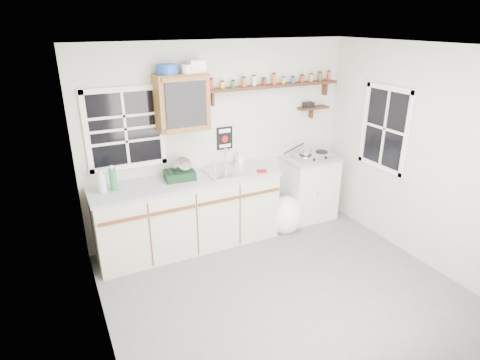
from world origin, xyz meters
name	(u,v)px	position (x,y,z in m)	size (l,w,h in m)	color
room	(287,182)	(0.00, 0.00, 1.25)	(3.64, 3.24, 2.54)	#59595C
main_cabinet	(189,213)	(-0.58, 1.30, 0.46)	(2.31, 0.63, 0.92)	beige
right_cabinet	(308,188)	(1.25, 1.32, 0.46)	(0.73, 0.57, 0.91)	silver
sink	(227,171)	(-0.05, 1.30, 0.93)	(0.52, 0.44, 0.29)	silver
upper_cabinet	(182,102)	(-0.55, 1.44, 1.82)	(0.60, 0.32, 0.65)	brown
upper_cabinet_clutter	(180,68)	(-0.56, 1.44, 2.21)	(0.55, 0.24, 0.14)	#174299
spice_shelf	(274,85)	(0.72, 1.51, 1.93)	(1.91, 0.18, 0.35)	black
secondary_shelf	(312,107)	(1.36, 1.52, 1.58)	(0.45, 0.16, 0.24)	black
warning_sign	(225,138)	(0.05, 1.59, 1.28)	(0.22, 0.02, 0.30)	black
window_back	(125,129)	(-1.20, 1.59, 1.55)	(0.93, 0.03, 0.98)	black
window_right	(385,129)	(1.79, 0.55, 1.45)	(0.03, 0.78, 1.08)	black
water_bottles	(107,181)	(-1.50, 1.34, 1.05)	(0.21, 0.12, 0.29)	silver
dish_rack	(180,172)	(-0.65, 1.35, 1.01)	(0.37, 0.29, 0.27)	black
soap_bottle	(239,158)	(0.22, 1.51, 1.01)	(0.08, 0.09, 0.19)	white
rag	(262,171)	(0.35, 1.11, 0.93)	(0.12, 0.10, 0.02)	maroon
hotplate	(313,155)	(1.28, 1.31, 0.95)	(0.56, 0.30, 0.08)	silver
saucepan	(305,151)	(1.14, 1.31, 1.03)	(0.37, 0.19, 0.16)	silver
trash_bag	(285,215)	(0.74, 1.12, 0.23)	(0.46, 0.42, 0.53)	white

